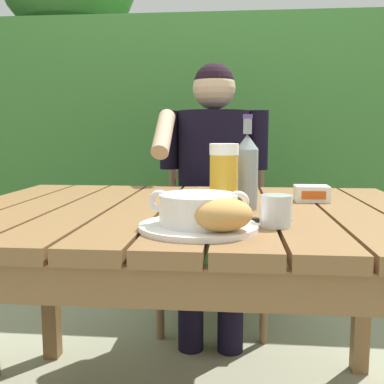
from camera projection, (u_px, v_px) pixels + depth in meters
The scene contains 12 objects.
dining_table at pixel (190, 235), 1.31m from camera, with size 1.33×0.98×0.72m.
hedge_backdrop at pixel (185, 116), 2.97m from camera, with size 3.49×0.93×2.47m.
chair_near_diner at pixel (215, 229), 2.25m from camera, with size 0.50×0.46×0.90m.
person_eating at pixel (212, 179), 2.02m from camera, with size 0.48×0.47×1.24m.
serving_plate at pixel (198, 227), 1.00m from camera, with size 0.26×0.26×0.01m.
soup_bowl at pixel (198, 208), 0.99m from camera, with size 0.22×0.17×0.08m.
bread_roll at pixel (224, 215), 0.92m from camera, with size 0.15×0.14×0.07m.
beer_glass at pixel (224, 179), 1.18m from camera, with size 0.08×0.08×0.18m.
beer_bottle at pixel (247, 170), 1.25m from camera, with size 0.06×0.06×0.26m.
water_glass_small at pixel (276, 211), 1.02m from camera, with size 0.07×0.07×0.07m.
butter_tub at pixel (312, 193), 1.40m from camera, with size 0.10×0.08×0.05m.
table_knife at pixel (257, 220), 1.08m from camera, with size 0.15×0.06×0.01m.
Camera 1 is at (0.12, -1.27, 0.93)m, focal length 42.25 mm.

